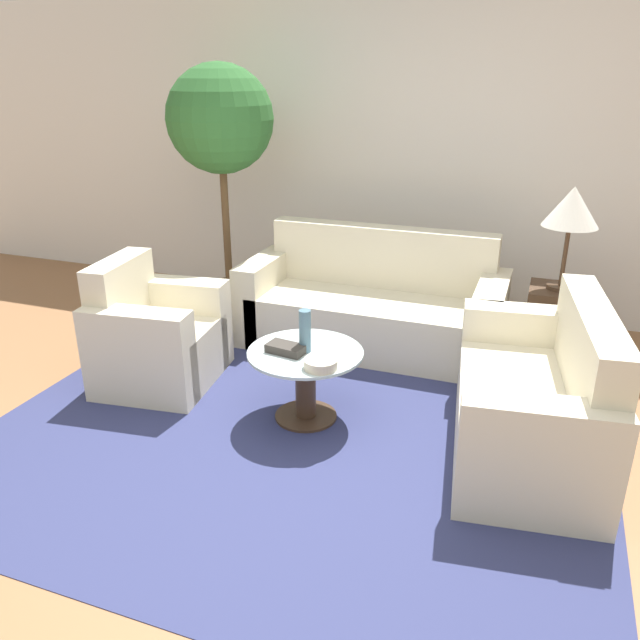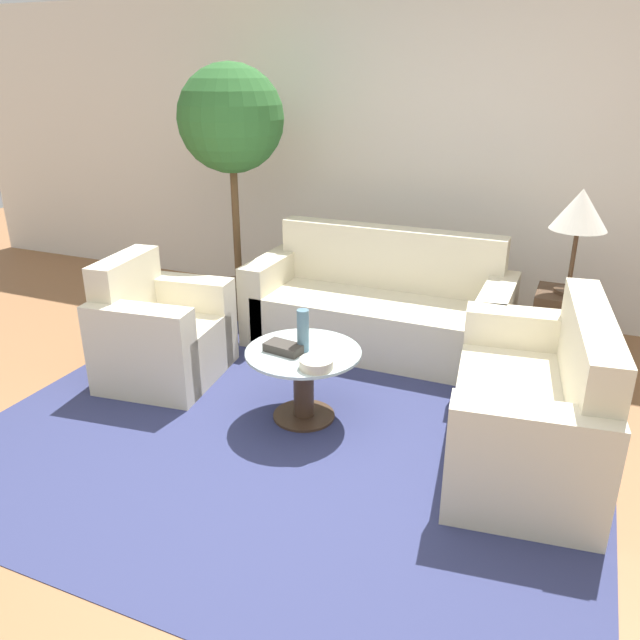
# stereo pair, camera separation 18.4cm
# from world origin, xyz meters

# --- Properties ---
(ground_plane) EXTENTS (14.00, 14.00, 0.00)m
(ground_plane) POSITION_xyz_m (0.00, 0.00, 0.00)
(ground_plane) COLOR #8E603D
(wall_back) EXTENTS (10.00, 0.06, 2.60)m
(wall_back) POSITION_xyz_m (0.00, 2.90, 1.30)
(wall_back) COLOR white
(wall_back) RESTS_ON ground_plane
(rug) EXTENTS (3.51, 3.29, 0.01)m
(rug) POSITION_xyz_m (-0.13, 0.69, 0.00)
(rug) COLOR navy
(rug) RESTS_ON ground_plane
(sofa_main) EXTENTS (1.94, 0.76, 0.87)m
(sofa_main) POSITION_xyz_m (-0.06, 1.91, 0.29)
(sofa_main) COLOR beige
(sofa_main) RESTS_ON ground_plane
(armchair) EXTENTS (0.80, 0.89, 0.84)m
(armchair) POSITION_xyz_m (-1.28, 0.81, 0.29)
(armchair) COLOR beige
(armchair) RESTS_ON ground_plane
(loveseat) EXTENTS (0.90, 1.49, 0.86)m
(loveseat) POSITION_xyz_m (1.19, 0.80, 0.29)
(loveseat) COLOR beige
(loveseat) RESTS_ON ground_plane
(coffee_table) EXTENTS (0.69, 0.69, 0.45)m
(coffee_table) POSITION_xyz_m (-0.13, 0.69, 0.29)
(coffee_table) COLOR #422D1E
(coffee_table) RESTS_ON ground_plane
(side_table) EXTENTS (0.39, 0.39, 0.60)m
(side_table) POSITION_xyz_m (1.24, 1.92, 0.30)
(side_table) COLOR #422D1E
(side_table) RESTS_ON ground_plane
(table_lamp) EXTENTS (0.36, 0.36, 0.69)m
(table_lamp) POSITION_xyz_m (1.24, 1.92, 1.14)
(table_lamp) COLOR #422D1E
(table_lamp) RESTS_ON side_table
(potted_plant) EXTENTS (0.83, 0.83, 2.04)m
(potted_plant) POSITION_xyz_m (-1.36, 2.05, 1.54)
(potted_plant) COLOR brown
(potted_plant) RESTS_ON ground_plane
(vase) EXTENTS (0.07, 0.07, 0.26)m
(vase) POSITION_xyz_m (-0.13, 0.69, 0.58)
(vase) COLOR slate
(vase) RESTS_ON coffee_table
(bowl) EXTENTS (0.19, 0.19, 0.06)m
(bowl) POSITION_xyz_m (0.03, 0.51, 0.47)
(bowl) COLOR beige
(bowl) RESTS_ON coffee_table
(book_stack) EXTENTS (0.24, 0.16, 0.05)m
(book_stack) POSITION_xyz_m (-0.23, 0.63, 0.47)
(book_stack) COLOR #38332D
(book_stack) RESTS_ON coffee_table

